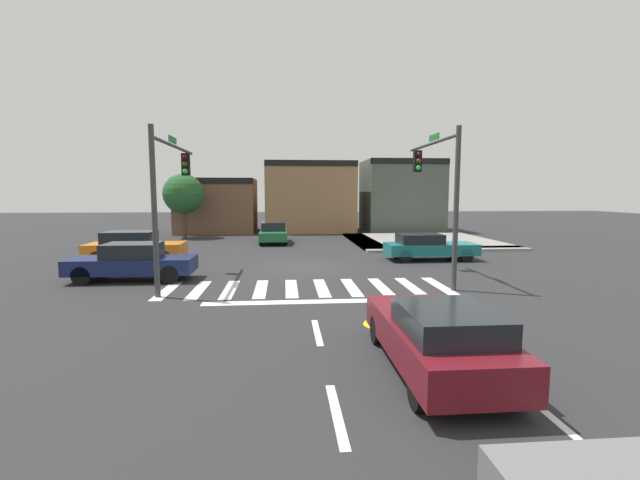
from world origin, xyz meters
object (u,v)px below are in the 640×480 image
(traffic_signal_southwest, at_px, (171,179))
(car_green, at_px, (274,233))
(car_navy, at_px, (133,262))
(roadside_tree, at_px, (183,194))
(car_teal, at_px, (428,246))
(car_maroon, at_px, (437,336))
(traffic_signal_southeast, at_px, (437,177))
(car_orange, at_px, (134,247))

(traffic_signal_southwest, height_order, car_green, traffic_signal_southwest)
(car_navy, distance_m, roadside_tree, 16.86)
(car_green, bearing_deg, car_teal, 44.19)
(car_teal, distance_m, car_maroon, 14.37)
(traffic_signal_southwest, bearing_deg, car_maroon, -141.08)
(car_navy, xyz_separation_m, car_maroon, (8.90, -9.51, -0.04))
(traffic_signal_southwest, bearing_deg, car_navy, 69.12)
(traffic_signal_southeast, relative_size, car_orange, 1.24)
(traffic_signal_southeast, height_order, car_teal, traffic_signal_southeast)
(traffic_signal_southeast, xyz_separation_m, car_orange, (-13.48, 5.37, -3.28))
(car_navy, bearing_deg, car_orange, -72.18)
(car_green, xyz_separation_m, roadside_tree, (-6.97, 4.06, 2.65))
(traffic_signal_southeast, bearing_deg, car_green, 26.99)
(car_orange, xyz_separation_m, car_green, (6.74, 7.84, -0.07))
(car_teal, bearing_deg, car_orange, 177.99)
(car_orange, xyz_separation_m, car_maroon, (10.39, -14.17, -0.08))
(car_teal, xyz_separation_m, roadside_tree, (-15.11, 12.43, 2.67))
(traffic_signal_southwest, bearing_deg, roadside_tree, 11.41)
(car_navy, xyz_separation_m, roadside_tree, (-1.72, 16.56, 2.62))
(traffic_signal_southeast, relative_size, car_teal, 1.26)
(traffic_signal_southwest, relative_size, car_green, 1.39)
(traffic_signal_southwest, xyz_separation_m, car_orange, (-3.25, 5.32, -3.19))
(car_maroon, distance_m, roadside_tree, 28.28)
(car_navy, xyz_separation_m, car_green, (5.25, 12.50, -0.03))
(car_orange, height_order, car_teal, car_orange)
(car_orange, relative_size, car_teal, 1.02)
(car_orange, bearing_deg, car_teal, -2.01)
(car_navy, height_order, car_maroon, car_navy)
(car_green, relative_size, roadside_tree, 0.89)
(car_navy, distance_m, car_green, 13.56)
(car_teal, bearing_deg, car_green, 134.19)
(traffic_signal_southwest, relative_size, traffic_signal_southeast, 1.05)
(car_maroon, bearing_deg, car_navy, 43.08)
(car_green, height_order, roadside_tree, roadside_tree)
(traffic_signal_southwest, distance_m, car_teal, 13.00)
(traffic_signal_southwest, xyz_separation_m, car_navy, (-1.75, 0.67, -3.23))
(car_green, height_order, car_teal, car_green)
(traffic_signal_southeast, height_order, car_green, traffic_signal_southeast)
(car_green, bearing_deg, roadside_tree, -120.22)
(traffic_signal_southwest, xyz_separation_m, roadside_tree, (-3.48, 17.23, -0.61))
(car_navy, relative_size, car_teal, 1.03)
(car_teal, xyz_separation_m, car_maroon, (-4.49, -13.65, 0.01))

